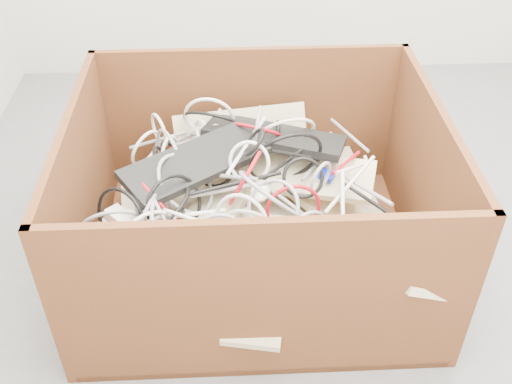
{
  "coord_description": "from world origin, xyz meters",
  "views": [
    {
      "loc": [
        -0.37,
        -1.55,
        1.55
      ],
      "look_at": [
        -0.29,
        0.02,
        0.3
      ],
      "focal_mm": 42.16,
      "sensor_mm": 36.0,
      "label": 1
    }
  ],
  "objects_px": {
    "power_strip_right": "(139,234)",
    "vga_plug": "(326,175)",
    "cardboard_box": "(252,229)",
    "power_strip_left": "(178,180)"
  },
  "relations": [
    {
      "from": "power_strip_right",
      "to": "vga_plug",
      "type": "height_order",
      "value": "power_strip_right"
    },
    {
      "from": "cardboard_box",
      "to": "power_strip_right",
      "type": "relative_size",
      "value": 4.54
    },
    {
      "from": "power_strip_left",
      "to": "power_strip_right",
      "type": "xyz_separation_m",
      "value": [
        -0.1,
        -0.27,
        0.01
      ]
    },
    {
      "from": "cardboard_box",
      "to": "vga_plug",
      "type": "xyz_separation_m",
      "value": [
        0.25,
        0.04,
        0.19
      ]
    },
    {
      "from": "cardboard_box",
      "to": "power_strip_right",
      "type": "bearing_deg",
      "value": -146.0
    },
    {
      "from": "power_strip_right",
      "to": "cardboard_box",
      "type": "bearing_deg",
      "value": 76.29
    },
    {
      "from": "power_strip_right",
      "to": "vga_plug",
      "type": "relative_size",
      "value": 5.67
    },
    {
      "from": "cardboard_box",
      "to": "power_strip_left",
      "type": "bearing_deg",
      "value": 171.47
    },
    {
      "from": "cardboard_box",
      "to": "vga_plug",
      "type": "height_order",
      "value": "cardboard_box"
    },
    {
      "from": "power_strip_left",
      "to": "cardboard_box",
      "type": "bearing_deg",
      "value": -64.23
    }
  ]
}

